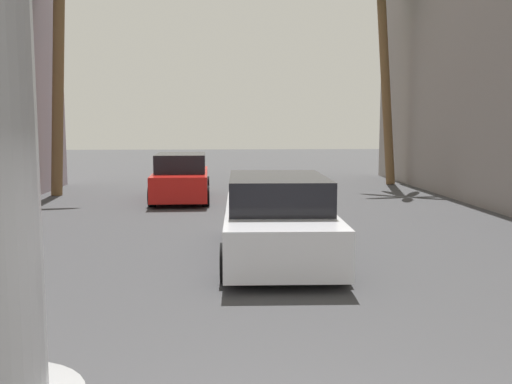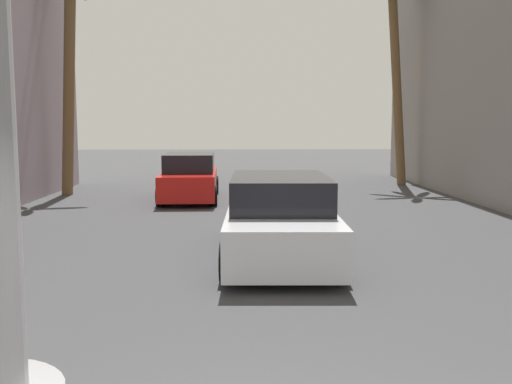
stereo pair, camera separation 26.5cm
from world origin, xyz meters
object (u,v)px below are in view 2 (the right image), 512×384
Objects in this scene: car_far at (190,178)px; palm_tree_far_left at (67,62)px; palm_tree_far_right at (397,52)px; car_lead at (280,219)px.

car_far is 0.60× the size of palm_tree_far_left.
palm_tree_far_left reaches higher than car_far.
palm_tree_far_right reaches higher than car_far.
palm_tree_far_right reaches higher than car_lead.
car_lead is 15.11m from palm_tree_far_right.
palm_tree_far_right reaches higher than palm_tree_far_left.
car_lead is 8.89m from car_far.
car_lead is 0.59× the size of palm_tree_far_right.
car_far is 6.15m from palm_tree_far_left.
car_far is 10.54m from palm_tree_far_right.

